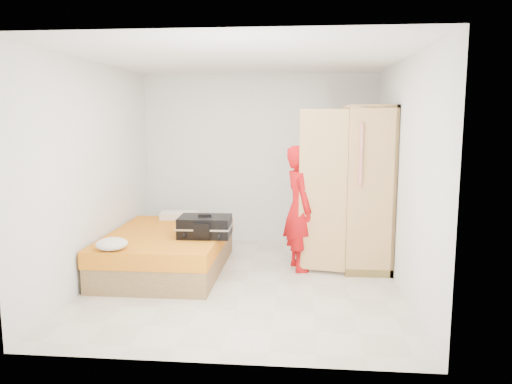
# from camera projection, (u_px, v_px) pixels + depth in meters

# --- Properties ---
(room) EXTENTS (4.00, 4.02, 2.60)m
(room) POSITION_uv_depth(u_px,v_px,m) (245.00, 174.00, 5.77)
(room) COLOR beige
(room) RESTS_ON ground
(bed) EXTENTS (1.42, 2.02, 0.50)m
(bed) POSITION_uv_depth(u_px,v_px,m) (167.00, 251.00, 6.39)
(bed) COLOR olive
(bed) RESTS_ON ground
(wardrobe) EXTENTS (1.16, 1.20, 2.10)m
(wardrobe) POSITION_uv_depth(u_px,v_px,m) (362.00, 191.00, 6.53)
(wardrobe) COLOR tan
(wardrobe) RESTS_ON ground
(person) EXTENTS (0.54, 0.67, 1.60)m
(person) POSITION_uv_depth(u_px,v_px,m) (299.00, 208.00, 6.37)
(person) COLOR red
(person) RESTS_ON ground
(suitcase) EXTENTS (0.65, 0.50, 0.28)m
(suitcase) POSITION_uv_depth(u_px,v_px,m) (205.00, 227.00, 6.12)
(suitcase) COLOR black
(suitcase) RESTS_ON bed
(round_cushion) EXTENTS (0.35, 0.35, 0.13)m
(round_cushion) POSITION_uv_depth(u_px,v_px,m) (112.00, 244.00, 5.51)
(round_cushion) COLOR beige
(round_cushion) RESTS_ON bed
(pillow) EXTENTS (0.56, 0.33, 0.10)m
(pillow) POSITION_uv_depth(u_px,v_px,m) (180.00, 215.00, 7.18)
(pillow) COLOR beige
(pillow) RESTS_ON bed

